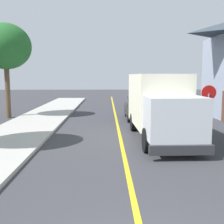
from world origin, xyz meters
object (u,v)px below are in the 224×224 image
box_truck (160,103)px  stop_sign (208,100)px  parked_car_mid (139,100)px  street_tree_down_block (6,47)px  parked_car_near (139,108)px

box_truck → stop_sign: 2.70m
parked_car_mid → street_tree_down_block: size_ratio=0.65×
stop_sign → street_tree_down_block: (-12.58, 6.46, 3.34)m
stop_sign → parked_car_mid: bearing=99.7°
parked_car_mid → stop_sign: 12.62m
parked_car_near → parked_car_mid: 6.75m
stop_sign → street_tree_down_block: street_tree_down_block is taller
parked_car_near → street_tree_down_block: size_ratio=0.64×
box_truck → parked_car_near: 6.36m
parked_car_mid → parked_car_near: bearing=-97.2°
parked_car_mid → stop_sign: stop_sign is taller
box_truck → parked_car_near: size_ratio=1.64×
parked_car_near → stop_sign: size_ratio=1.66×
box_truck → street_tree_down_block: street_tree_down_block is taller
street_tree_down_block → box_truck: bearing=-35.3°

